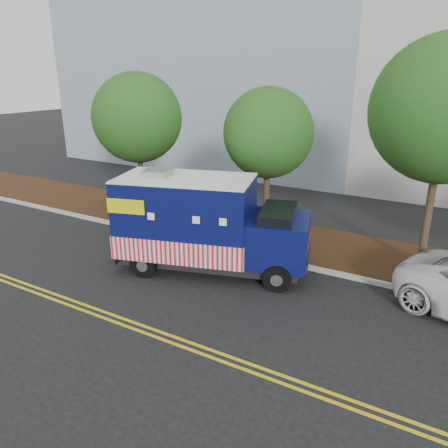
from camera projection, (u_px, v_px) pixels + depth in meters
The scene contains 10 objects.
ground at pixel (202, 262), 16.26m from camera, with size 120.00×120.00×0.00m, color black.
curb at pixel (221, 248), 17.37m from camera, with size 120.00×0.18×0.15m, color #9E9E99.
mulch_strip at pixel (245, 232), 19.09m from camera, with size 120.00×4.00×0.15m, color black.
centerline_near at pixel (118, 317), 12.63m from camera, with size 120.00×0.10×0.01m, color gold.
centerline_far at pixel (112, 321), 12.42m from camera, with size 120.00×0.10×0.01m, color gold.
tree_a at pixel (137, 118), 20.58m from camera, with size 4.22×4.22×6.74m.
tree_b at pixel (268, 133), 17.43m from camera, with size 3.62×3.62×6.20m.
tree_c at pixel (445, 110), 13.78m from camera, with size 4.72×4.72×7.93m.
sign_post at pixel (208, 214), 17.79m from camera, with size 0.06×0.06×2.40m, color #473828.
food_truck at pixel (203, 226), 15.23m from camera, with size 7.13×4.26×3.55m.
Camera 1 is at (8.18, -12.43, 6.75)m, focal length 35.00 mm.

